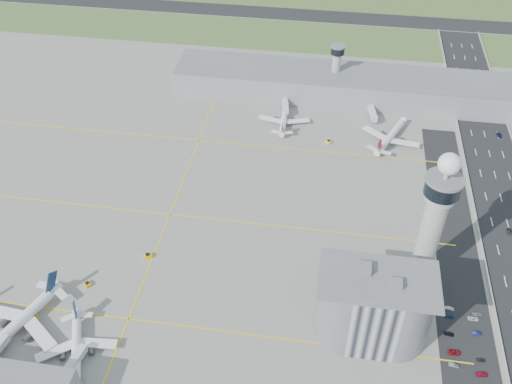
# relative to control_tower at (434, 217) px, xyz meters

# --- Properties ---
(ground) EXTENTS (1000.00, 1000.00, 0.00)m
(ground) POSITION_rel_control_tower_xyz_m (-72.00, -8.00, -35.04)
(ground) COLOR gray
(grass_strip_0) EXTENTS (480.00, 50.00, 0.08)m
(grass_strip_0) POSITION_rel_control_tower_xyz_m (-92.00, 217.00, -35.00)
(grass_strip_0) COLOR #44642F
(grass_strip_0) RESTS_ON ground
(runway) EXTENTS (480.00, 22.00, 0.10)m
(runway) POSITION_rel_control_tower_xyz_m (-92.00, 254.00, -34.98)
(runway) COLOR black
(runway) RESTS_ON ground
(barrier_left) EXTENTS (0.60, 500.00, 1.20)m
(barrier_left) POSITION_rel_control_tower_xyz_m (29.00, -8.00, -34.44)
(barrier_left) COLOR #9E9E99
(barrier_left) RESTS_ON ground
(landside_road) EXTENTS (18.00, 260.00, 0.08)m
(landside_road) POSITION_rel_control_tower_xyz_m (18.00, -18.00, -35.00)
(landside_road) COLOR black
(landside_road) RESTS_ON ground
(parking_lot) EXTENTS (20.00, 44.00, 0.10)m
(parking_lot) POSITION_rel_control_tower_xyz_m (16.00, -30.00, -34.99)
(parking_lot) COLOR black
(parking_lot) RESTS_ON ground
(taxiway_line_h_0) EXTENTS (260.00, 0.60, 0.01)m
(taxiway_line_h_0) POSITION_rel_control_tower_xyz_m (-112.00, -38.00, -35.04)
(taxiway_line_h_0) COLOR yellow
(taxiway_line_h_0) RESTS_ON ground
(taxiway_line_h_1) EXTENTS (260.00, 0.60, 0.01)m
(taxiway_line_h_1) POSITION_rel_control_tower_xyz_m (-112.00, 22.00, -35.04)
(taxiway_line_h_1) COLOR yellow
(taxiway_line_h_1) RESTS_ON ground
(taxiway_line_h_2) EXTENTS (260.00, 0.60, 0.01)m
(taxiway_line_h_2) POSITION_rel_control_tower_xyz_m (-112.00, 82.00, -35.04)
(taxiway_line_h_2) COLOR yellow
(taxiway_line_h_2) RESTS_ON ground
(taxiway_line_v) EXTENTS (0.60, 260.00, 0.01)m
(taxiway_line_v) POSITION_rel_control_tower_xyz_m (-112.00, 22.00, -35.04)
(taxiway_line_v) COLOR yellow
(taxiway_line_v) RESTS_ON ground
(control_tower) EXTENTS (14.00, 14.00, 64.50)m
(control_tower) POSITION_rel_control_tower_xyz_m (0.00, 0.00, 0.00)
(control_tower) COLOR #ADAAA5
(control_tower) RESTS_ON ground
(secondary_tower) EXTENTS (8.60, 8.60, 31.90)m
(secondary_tower) POSITION_rel_control_tower_xyz_m (-42.00, 142.00, -16.24)
(secondary_tower) COLOR #ADAAA5
(secondary_tower) RESTS_ON ground
(admin_building) EXTENTS (42.00, 24.00, 33.50)m
(admin_building) POSITION_rel_control_tower_xyz_m (-20.01, -30.00, -19.74)
(admin_building) COLOR #B2B2B7
(admin_building) RESTS_ON ground
(terminal_pier) EXTENTS (210.00, 32.00, 15.80)m
(terminal_pier) POSITION_rel_control_tower_xyz_m (-32.00, 140.00, -27.14)
(terminal_pier) COLOR gray
(terminal_pier) RESTS_ON ground
(airplane_near_b) EXTENTS (51.54, 55.45, 12.56)m
(airplane_near_b) POSITION_rel_control_tower_xyz_m (-151.69, -49.63, -28.76)
(airplane_near_b) COLOR white
(airplane_near_b) RESTS_ON ground
(airplane_near_c) EXTENTS (40.61, 43.60, 9.84)m
(airplane_near_c) POSITION_rel_control_tower_xyz_m (-125.50, -55.95, -30.12)
(airplane_near_c) COLOR white
(airplane_near_c) RESTS_ON ground
(airplane_far_a) EXTENTS (30.43, 35.41, 9.64)m
(airplane_far_a) POSITION_rel_control_tower_xyz_m (-68.22, 106.91, -30.22)
(airplane_far_a) COLOR white
(airplane_far_a) RESTS_ON ground
(airplane_far_b) EXTENTS (45.97, 48.93, 10.88)m
(airplane_far_b) POSITION_rel_control_tower_xyz_m (-8.74, 98.20, -29.60)
(airplane_far_b) COLOR white
(airplane_far_b) RESTS_ON ground
(jet_bridge_near_2) EXTENTS (5.39, 14.31, 5.70)m
(jet_bridge_near_2) POSITION_rel_control_tower_xyz_m (-125.00, -69.00, -32.19)
(jet_bridge_near_2) COLOR silver
(jet_bridge_near_2) RESTS_ON ground
(jet_bridge_far_0) EXTENTS (5.39, 14.31, 5.70)m
(jet_bridge_far_0) POSITION_rel_control_tower_xyz_m (-70.00, 124.00, -32.19)
(jet_bridge_far_0) COLOR silver
(jet_bridge_far_0) RESTS_ON ground
(jet_bridge_far_1) EXTENTS (5.39, 14.31, 5.70)m
(jet_bridge_far_1) POSITION_rel_control_tower_xyz_m (-20.00, 124.00, -32.19)
(jet_bridge_far_1) COLOR silver
(jet_bridge_far_1) RESTS_ON ground
(tug_0) EXTENTS (3.91, 3.35, 1.91)m
(tug_0) POSITION_rel_control_tower_xyz_m (-153.71, -50.43, -34.08)
(tug_0) COLOR #CFA305
(tug_0) RESTS_ON ground
(tug_1) EXTENTS (3.47, 2.47, 1.96)m
(tug_1) POSITION_rel_control_tower_xyz_m (-148.63, -43.25, -34.06)
(tug_1) COLOR gold
(tug_1) RESTS_ON ground
(tug_2) EXTENTS (3.74, 3.64, 1.80)m
(tug_2) POSITION_rel_control_tower_xyz_m (-134.00, -24.45, -34.14)
(tug_2) COLOR orange
(tug_2) RESTS_ON ground
(tug_3) EXTENTS (4.18, 3.71, 2.02)m
(tug_3) POSITION_rel_control_tower_xyz_m (-114.19, -5.57, -34.03)
(tug_3) COLOR #F2BC02
(tug_3) RESTS_ON ground
(tug_4) EXTENTS (3.74, 3.78, 1.83)m
(tug_4) POSITION_rel_control_tower_xyz_m (-41.99, 90.53, -34.12)
(tug_4) COLOR yellow
(tug_4) RESTS_ON ground
(tug_5) EXTENTS (3.22, 3.91, 1.96)m
(tug_5) POSITION_rel_control_tower_xyz_m (-15.96, 87.00, -34.06)
(tug_5) COLOR yellow
(tug_5) RESTS_ON ground
(car_lot_1) EXTENTS (3.72, 1.52, 1.20)m
(car_lot_1) POSITION_rel_control_tower_xyz_m (10.64, -39.95, -34.44)
(car_lot_1) COLOR slate
(car_lot_1) RESTS_ON ground
(car_lot_2) EXTENTS (4.75, 2.44, 1.28)m
(car_lot_2) POSITION_rel_control_tower_xyz_m (11.33, -34.40, -34.40)
(car_lot_2) COLOR maroon
(car_lot_2) RESTS_ON ground
(car_lot_3) EXTENTS (3.91, 1.84, 1.10)m
(car_lot_3) POSITION_rel_control_tower_xyz_m (10.20, -26.44, -34.49)
(car_lot_3) COLOR black
(car_lot_3) RESTS_ON ground
(car_lot_4) EXTENTS (3.49, 1.42, 1.19)m
(car_lot_4) POSITION_rel_control_tower_xyz_m (11.21, -18.01, -34.45)
(car_lot_4) COLOR navy
(car_lot_4) RESTS_ON ground
(car_lot_5) EXTENTS (3.75, 1.63, 1.20)m
(car_lot_5) POSITION_rel_control_tower_xyz_m (11.56, -14.25, -34.44)
(car_lot_5) COLOR silver
(car_lot_5) RESTS_ON ground
(car_lot_7) EXTENTS (4.45, 2.35, 1.23)m
(car_lot_7) POSITION_rel_control_tower_xyz_m (20.14, -42.14, -34.43)
(car_lot_7) COLOR #A20B25
(car_lot_7) RESTS_ON ground
(car_lot_8) EXTENTS (3.21, 1.36, 1.08)m
(car_lot_8) POSITION_rel_control_tower_xyz_m (20.55, -36.21, -34.50)
(car_lot_8) COLOR #26262C
(car_lot_8) RESTS_ON ground
(car_lot_9) EXTENTS (3.79, 1.73, 1.21)m
(car_lot_9) POSITION_rel_control_tower_xyz_m (20.55, -24.59, -34.44)
(car_lot_9) COLOR navy
(car_lot_9) RESTS_ON ground
(car_lot_10) EXTENTS (4.28, 2.11, 1.17)m
(car_lot_10) POSITION_rel_control_tower_xyz_m (20.21, -17.82, -34.46)
(car_lot_10) COLOR silver
(car_lot_10) RESTS_ON ground
(car_lot_11) EXTENTS (4.03, 1.96, 1.13)m
(car_lot_11) POSITION_rel_control_tower_xyz_m (22.03, -15.40, -34.48)
(car_lot_11) COLOR gray
(car_lot_11) RESTS_ON ground
(car_hw_1) EXTENTS (1.37, 3.87, 1.27)m
(car_hw_1) POSITION_rel_control_tower_xyz_m (42.58, 34.08, -34.40)
(car_hw_1) COLOR black
(car_hw_1) RESTS_ON ground
(car_hw_2) EXTENTS (2.54, 4.70, 1.25)m
(car_hw_2) POSITION_rel_control_tower_xyz_m (50.67, 111.41, -34.42)
(car_hw_2) COLOR #131C4A
(car_hw_2) RESTS_ON ground
(car_hw_4) EXTENTS (1.99, 4.01, 1.32)m
(car_hw_4) POSITION_rel_control_tower_xyz_m (36.41, 171.13, -34.38)
(car_hw_4) COLOR #A0A2AF
(car_hw_4) RESTS_ON ground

